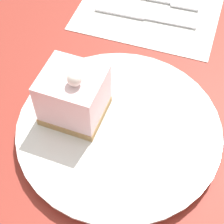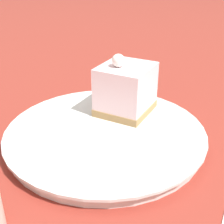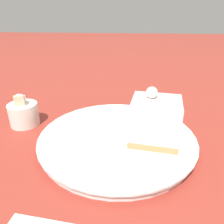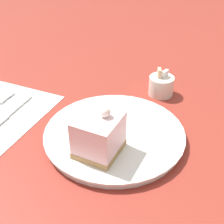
% 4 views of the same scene
% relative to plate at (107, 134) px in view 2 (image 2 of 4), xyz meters
% --- Properties ---
extents(ground_plane, '(4.00, 4.00, 0.00)m').
position_rel_plate_xyz_m(ground_plane, '(0.00, -0.03, -0.01)').
color(ground_plane, maroon).
extents(plate, '(0.29, 0.29, 0.02)m').
position_rel_plate_xyz_m(plate, '(0.00, 0.00, 0.00)').
color(plate, silver).
rests_on(plate, ground_plane).
extents(cake_slice, '(0.09, 0.09, 0.10)m').
position_rel_plate_xyz_m(cake_slice, '(-0.01, -0.07, 0.05)').
color(cake_slice, '#AD8451').
rests_on(cake_slice, plate).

